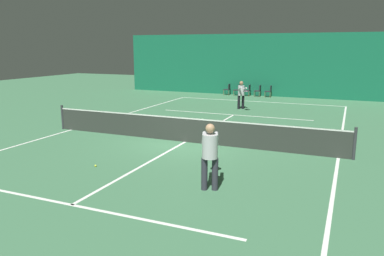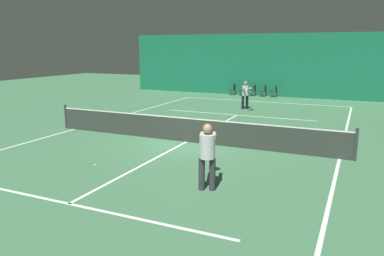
# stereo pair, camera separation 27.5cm
# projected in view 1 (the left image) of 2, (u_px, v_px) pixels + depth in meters

# --- Properties ---
(ground_plane) EXTENTS (60.00, 60.00, 0.00)m
(ground_plane) POSITION_uv_depth(u_px,v_px,m) (185.00, 142.00, 14.36)
(ground_plane) COLOR #3D704C
(backdrop_curtain) EXTENTS (23.00, 0.12, 4.55)m
(backdrop_curtain) POSITION_uv_depth(u_px,v_px,m) (269.00, 65.00, 27.44)
(backdrop_curtain) COLOR #146042
(backdrop_curtain) RESTS_ON ground
(court_line_baseline_far) EXTENTS (11.00, 0.10, 0.00)m
(court_line_baseline_far) POSITION_uv_depth(u_px,v_px,m) (258.00, 102.00, 25.06)
(court_line_baseline_far) COLOR white
(court_line_baseline_far) RESTS_ON ground
(court_line_service_far) EXTENTS (8.25, 0.10, 0.00)m
(court_line_service_far) POSITION_uv_depth(u_px,v_px,m) (234.00, 115.00, 20.11)
(court_line_service_far) COLOR white
(court_line_service_far) RESTS_ON ground
(court_line_service_near) EXTENTS (8.25, 0.10, 0.00)m
(court_line_service_near) POSITION_uv_depth(u_px,v_px,m) (72.00, 205.00, 8.60)
(court_line_service_near) COLOR white
(court_line_service_near) RESTS_ON ground
(court_line_sideline_left) EXTENTS (0.10, 23.80, 0.00)m
(court_line_sideline_left) POSITION_uv_depth(u_px,v_px,m) (71.00, 130.00, 16.47)
(court_line_sideline_left) COLOR white
(court_line_sideline_left) RESTS_ON ground
(court_line_sideline_right) EXTENTS (0.10, 23.80, 0.00)m
(court_line_sideline_right) POSITION_uv_depth(u_px,v_px,m) (338.00, 158.00, 12.25)
(court_line_sideline_right) COLOR white
(court_line_sideline_right) RESTS_ON ground
(court_line_centre) EXTENTS (0.10, 12.80, 0.00)m
(court_line_centre) POSITION_uv_depth(u_px,v_px,m) (185.00, 142.00, 14.36)
(court_line_centre) COLOR white
(court_line_centre) RESTS_ON ground
(tennis_net) EXTENTS (12.00, 0.10, 1.07)m
(tennis_net) POSITION_uv_depth(u_px,v_px,m) (185.00, 129.00, 14.25)
(tennis_net) COLOR #2D332D
(tennis_net) RESTS_ON ground
(player_near) EXTENTS (0.80, 1.41, 1.72)m
(player_near) POSITION_uv_depth(u_px,v_px,m) (210.00, 151.00, 9.36)
(player_near) COLOR #2D2D38
(player_near) RESTS_ON ground
(player_far) EXTENTS (1.00, 1.32, 1.63)m
(player_far) POSITION_uv_depth(u_px,v_px,m) (241.00, 93.00, 21.87)
(player_far) COLOR black
(player_far) RESTS_ON ground
(courtside_chair_0) EXTENTS (0.44, 0.44, 0.84)m
(courtside_chair_0) POSITION_uv_depth(u_px,v_px,m) (228.00, 89.00, 28.46)
(courtside_chair_0) COLOR brown
(courtside_chair_0) RESTS_ON ground
(courtside_chair_1) EXTENTS (0.44, 0.44, 0.84)m
(courtside_chair_1) POSITION_uv_depth(u_px,v_px,m) (238.00, 89.00, 28.15)
(courtside_chair_1) COLOR brown
(courtside_chair_1) RESTS_ON ground
(courtside_chair_2) EXTENTS (0.44, 0.44, 0.84)m
(courtside_chair_2) POSITION_uv_depth(u_px,v_px,m) (248.00, 90.00, 27.85)
(courtside_chair_2) COLOR brown
(courtside_chair_2) RESTS_ON ground
(courtside_chair_3) EXTENTS (0.44, 0.44, 0.84)m
(courtside_chair_3) POSITION_uv_depth(u_px,v_px,m) (258.00, 90.00, 27.55)
(courtside_chair_3) COLOR brown
(courtside_chair_3) RESTS_ON ground
(courtside_chair_4) EXTENTS (0.44, 0.44, 0.84)m
(courtside_chair_4) POSITION_uv_depth(u_px,v_px,m) (269.00, 90.00, 27.24)
(courtside_chair_4) COLOR brown
(courtside_chair_4) RESTS_ON ground
(tennis_ball) EXTENTS (0.07, 0.07, 0.07)m
(tennis_ball) POSITION_uv_depth(u_px,v_px,m) (96.00, 166.00, 11.34)
(tennis_ball) COLOR #D1DB33
(tennis_ball) RESTS_ON ground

